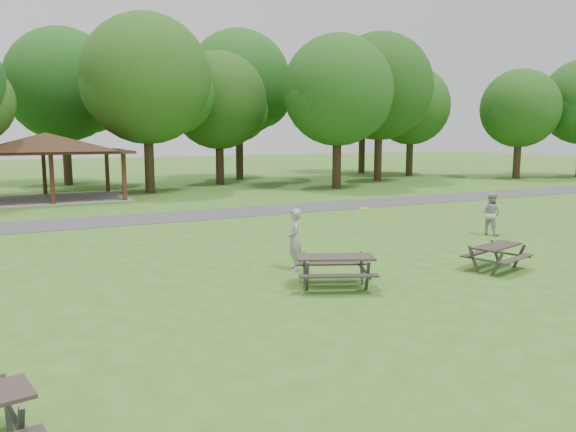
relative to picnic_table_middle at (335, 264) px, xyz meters
The scene contains 17 objects.
ground 1.13m from the picnic_table_middle, 128.87° to the right, with size 160.00×160.00×0.00m, color #37691E.
asphalt_path 13.28m from the picnic_table_middle, 92.60° to the left, with size 120.00×3.20×0.02m, color #414143.
pavilion 23.83m from the picnic_table_middle, 101.20° to the left, with size 8.60×7.01×3.76m.
tree_row_e 25.10m from the picnic_table_middle, 86.47° to the left, with size 8.40×8.00×11.02m.
tree_row_f 29.24m from the picnic_table_middle, 74.92° to the left, with size 7.35×7.00×9.55m.
tree_row_g 25.84m from the picnic_table_middle, 57.63° to the left, with size 7.77×7.40×10.25m.
tree_row_h 32.18m from the picnic_table_middle, 51.80° to the left, with size 8.61×8.20×11.37m.
tree_row_i 38.44m from the picnic_table_middle, 47.98° to the left, with size 7.14×6.80×9.52m.
tree_row_j 38.60m from the picnic_table_middle, 34.68° to the left, with size 6.72×6.40×8.96m.
tree_deep_b 32.98m from the picnic_table_middle, 94.43° to the left, with size 8.40×8.00×11.13m.
tree_deep_c 33.70m from the picnic_table_middle, 71.44° to the left, with size 8.82×8.40×11.90m.
tree_deep_d 40.84m from the picnic_table_middle, 54.37° to the left, with size 8.40×8.00×11.27m.
picnic_table_middle is the anchor object (origin of this frame).
picnic_table_far 4.90m from the picnic_table_middle, ahead, with size 1.93×1.71×0.71m.
frisbee_in_flight 3.61m from the picnic_table_middle, 44.14° to the left, with size 0.32×0.32×0.02m.
frisbee_thrower 2.04m from the picnic_table_middle, 91.17° to the left, with size 0.61×0.40×1.69m, color #97989A.
frisbee_catcher 9.53m from the picnic_table_middle, 21.37° to the left, with size 0.76×0.59×1.57m, color #AEAEB1.
Camera 1 is at (-6.44, -10.43, 3.68)m, focal length 35.00 mm.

